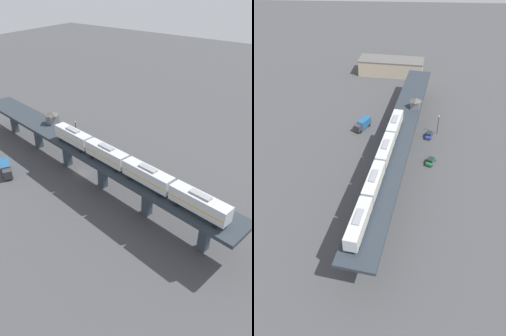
% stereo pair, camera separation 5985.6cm
% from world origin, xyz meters
% --- Properties ---
extents(ground_plane, '(400.00, 400.00, 0.00)m').
position_xyz_m(ground_plane, '(0.00, 0.00, 0.00)').
color(ground_plane, '#424244').
extents(elevated_viaduct, '(23.73, 92.10, 8.83)m').
position_xyz_m(elevated_viaduct, '(-0.03, -0.20, 7.54)').
color(elevated_viaduct, '#283039').
rests_on(elevated_viaduct, ground).
extents(subway_train, '(11.13, 49.56, 4.45)m').
position_xyz_m(subway_train, '(-4.44, -17.74, 11.37)').
color(subway_train, silver).
rests_on(subway_train, elevated_viaduct).
extents(signal_hut, '(3.72, 3.72, 3.40)m').
position_xyz_m(signal_hut, '(5.06, 15.44, 10.63)').
color(signal_hut, slate).
rests_on(signal_hut, elevated_viaduct).
extents(street_car_green, '(3.42, 4.75, 1.89)m').
position_xyz_m(street_car_green, '(9.78, -2.02, 0.94)').
color(street_car_green, '#1E6638').
rests_on(street_car_green, ground).
extents(street_car_blue, '(2.87, 4.71, 1.89)m').
position_xyz_m(street_car_blue, '(10.12, 12.06, 0.94)').
color(street_car_blue, '#233D93').
rests_on(street_car_blue, ground).
extents(delivery_truck, '(5.52, 7.37, 3.20)m').
position_xyz_m(delivery_truck, '(-12.30, 15.98, 1.76)').
color(delivery_truck, '#333338').
rests_on(delivery_truck, ground).
extents(street_lamp, '(0.44, 0.44, 6.94)m').
position_xyz_m(street_lamp, '(12.91, 14.30, 4.11)').
color(street_lamp, black).
rests_on(street_lamp, ground).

